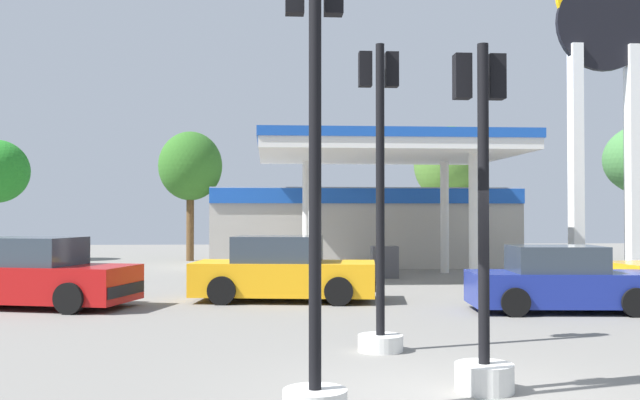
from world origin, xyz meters
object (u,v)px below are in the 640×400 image
tree_1 (190,167)px  traffic_signal_1 (315,235)px  car_2 (283,271)px  station_pole_sign (604,69)px  car_1 (561,282)px  tree_2 (451,165)px  car_0 (35,276)px  traffic_signal_2 (380,232)px  traffic_signal_0 (483,273)px

tree_1 → traffic_signal_1: bearing=-81.1°
tree_1 → car_2: bearing=-76.0°
station_pole_sign → car_2: 15.47m
car_1 → tree_2: size_ratio=0.66×
car_2 → tree_1: (-4.07, 16.27, 3.72)m
car_1 → traffic_signal_1: bearing=-127.4°
station_pole_sign → car_0: size_ratio=2.43×
traffic_signal_1 → station_pole_sign: bearing=56.4°
station_pole_sign → traffic_signal_2: bearing=-126.7°
tree_2 → car_1: bearing=-96.8°
car_0 → traffic_signal_2: size_ratio=1.00×
car_0 → tree_1: tree_1 is taller
traffic_signal_1 → traffic_signal_2: traffic_signal_1 is taller
station_pole_sign → traffic_signal_1: bearing=-123.6°
traffic_signal_2 → tree_2: tree_2 is taller
tree_2 → traffic_signal_2: bearing=-107.1°
station_pole_sign → tree_1: bearing=150.3°
car_0 → car_2: bearing=8.5°
car_1 → tree_1: bearing=118.7°
tree_1 → car_0: bearing=-96.1°
station_pole_sign → car_0: bearing=-155.6°
traffic_signal_0 → tree_1: bearing=103.8°
car_1 → traffic_signal_1: traffic_signal_1 is taller
car_0 → traffic_signal_0: (8.19, -8.77, 0.71)m
car_1 → car_2: bearing=157.8°
car_2 → tree_1: bearing=104.0°
car_0 → tree_2: (14.36, 16.85, 3.85)m
station_pole_sign → traffic_signal_0: (-9.62, -16.83, -6.09)m
station_pole_sign → car_1: bearing=-120.2°
traffic_signal_0 → tree_2: bearing=76.5°
car_1 → station_pole_sign: bearing=59.8°
car_2 → tree_1: tree_1 is taller
car_0 → traffic_signal_2: traffic_signal_2 is taller
car_2 → traffic_signal_1: size_ratio=0.94×
car_1 → car_0: bearing=172.2°
car_0 → tree_1: 17.65m
car_2 → car_0: bearing=-171.5°
traffic_signal_2 → car_1: bearing=42.1°
car_2 → traffic_signal_2: bearing=-78.5°
car_2 → traffic_signal_1: traffic_signal_1 is taller
traffic_signal_2 → tree_2: bearing=72.9°
station_pole_sign → traffic_signal_0: bearing=-119.8°
car_1 → traffic_signal_2: (-4.82, -4.36, 1.24)m
traffic_signal_0 → traffic_signal_2: size_ratio=0.87×
station_pole_sign → car_0: 20.70m
traffic_signal_1 → tree_1: size_ratio=0.84×
traffic_signal_1 → traffic_signal_2: bearing=70.4°
traffic_signal_2 → tree_2: 24.07m
station_pole_sign → traffic_signal_1: 21.99m
traffic_signal_2 → car_0: bearing=140.6°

